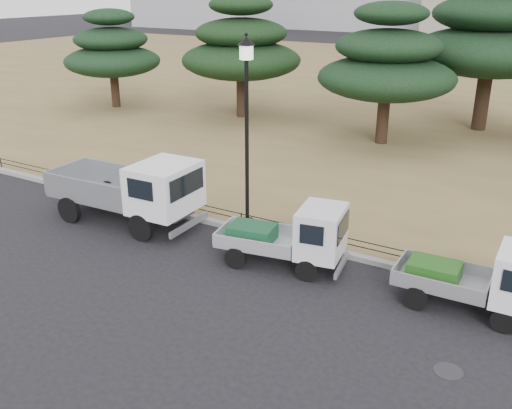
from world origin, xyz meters
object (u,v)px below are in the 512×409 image
Objects in this scene: truck_kei_rear at (482,278)px; tarp_pile at (100,181)px; street_lamp at (247,102)px; truck_kei_front at (291,236)px; truck_large at (131,188)px.

truck_kei_rear is 13.84m from tarp_pile.
street_lamp is at bearing 0.95° from tarp_pile.
street_lamp is 3.80× the size of tarp_pile.
truck_kei_front reaches higher than truck_kei_rear.
truck_kei_front is 4.99m from truck_kei_rear.
street_lamp is 7.33m from tarp_pile.
street_lamp is at bearing 136.31° from truck_kei_front.
truck_large is 3.36m from tarp_pile.
tarp_pile is (-6.39, -0.11, -3.59)m from street_lamp.
truck_kei_rear is 8.18m from street_lamp.
street_lamp reaches higher than truck_large.
tarp_pile is at bearing -179.05° from street_lamp.
truck_kei_front is 0.63× the size of street_lamp.
street_lamp is (3.45, 1.56, 2.86)m from truck_large.
truck_kei_front is at bearing -33.80° from street_lamp.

